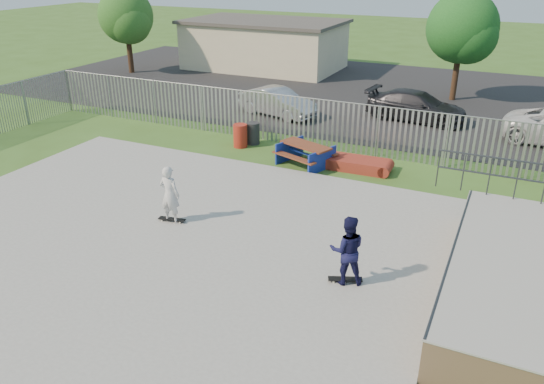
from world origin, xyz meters
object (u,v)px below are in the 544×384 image
at_px(trash_bin_red, 240,136).
at_px(skater_navy, 347,250).
at_px(car_silver, 277,102).
at_px(tree_mid, 462,28).
at_px(funbox, 359,164).
at_px(trash_bin_grey, 253,133).
at_px(tree_left, 126,16).
at_px(skater_white, 170,194).
at_px(picnic_table, 305,155).
at_px(car_dark, 417,106).

height_order(trash_bin_red, skater_navy, skater_navy).
height_order(car_silver, tree_mid, tree_mid).
xyz_separation_m(trash_bin_red, car_silver, (-0.54, 4.79, 0.21)).
bearing_deg(car_silver, funbox, -117.79).
relative_size(trash_bin_grey, car_silver, 0.23).
relative_size(tree_left, skater_white, 3.17).
bearing_deg(tree_mid, car_silver, -136.63).
relative_size(trash_bin_grey, tree_left, 0.17).
relative_size(car_silver, tree_mid, 0.71).
height_order(picnic_table, tree_mid, tree_mid).
bearing_deg(picnic_table, trash_bin_grey, 174.58).
distance_m(picnic_table, tree_left, 20.24).
relative_size(car_dark, tree_left, 0.87).
relative_size(trash_bin_red, car_dark, 0.20).
xyz_separation_m(picnic_table, car_dark, (2.53, 7.62, 0.28)).
xyz_separation_m(funbox, trash_bin_red, (-5.09, 0.38, 0.27)).
height_order(trash_bin_grey, skater_navy, skater_navy).
distance_m(trash_bin_red, skater_white, 7.12).
distance_m(car_dark, tree_left, 19.81).
distance_m(picnic_table, skater_navy, 7.97).
bearing_deg(trash_bin_red, car_dark, 50.17).
bearing_deg(skater_navy, tree_mid, -112.14).
distance_m(tree_mid, skater_white, 19.49).
distance_m(trash_bin_red, car_silver, 4.82).
xyz_separation_m(funbox, skater_navy, (1.90, -7.38, 0.80)).
relative_size(car_silver, skater_navy, 2.35).
xyz_separation_m(car_silver, tree_mid, (7.25, 6.85, 3.09)).
bearing_deg(car_dark, trash_bin_grey, 145.19).
bearing_deg(trash_bin_red, car_silver, 96.48).
bearing_deg(funbox, skater_white, -120.63).
xyz_separation_m(tree_left, tree_mid, (20.34, 1.60, 0.16)).
relative_size(picnic_table, tree_left, 0.44).
bearing_deg(skater_navy, car_silver, -82.00).
xyz_separation_m(car_silver, skater_navy, (7.54, -12.55, 0.32)).
xyz_separation_m(funbox, tree_left, (-18.73, 10.42, 3.40)).
bearing_deg(picnic_table, tree_mid, 93.87).
distance_m(picnic_table, tree_mid, 13.35).
distance_m(car_silver, skater_white, 11.91).
bearing_deg(car_dark, picnic_table, 167.58).
bearing_deg(trash_bin_red, funbox, -4.26).
xyz_separation_m(funbox, trash_bin_grey, (-4.80, 0.94, 0.25)).
distance_m(trash_bin_red, trash_bin_grey, 0.63).
bearing_deg(skater_white, funbox, -118.98).
xyz_separation_m(funbox, skater_white, (-3.58, -6.56, 0.80)).
bearing_deg(funbox, car_dark, 83.24).
height_order(funbox, tree_left, tree_left).
relative_size(trash_bin_grey, skater_white, 0.53).
distance_m(tree_left, tree_mid, 20.40).
height_order(picnic_table, tree_left, tree_left).
bearing_deg(tree_left, picnic_table, -32.80).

